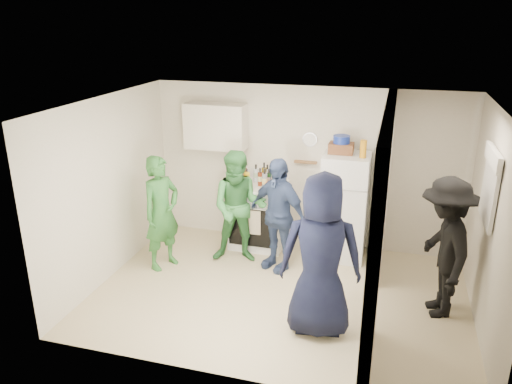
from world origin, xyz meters
TOP-DOWN VIEW (x-y plane):
  - floor at (0.00, 0.00)m, footprint 4.80×4.80m
  - wall_back at (0.00, 1.70)m, footprint 4.80×0.00m
  - wall_front at (0.00, -1.70)m, footprint 4.80×0.00m
  - wall_left at (-2.40, 0.00)m, footprint 0.00×3.40m
  - wall_right at (2.40, 0.00)m, footprint 0.00×3.40m
  - ceiling at (0.00, 0.00)m, footprint 4.80×4.80m
  - partition_pier_back at (1.20, 1.10)m, footprint 0.12×1.20m
  - partition_pier_front at (1.20, -1.10)m, footprint 0.12×1.20m
  - partition_header at (1.20, 0.00)m, footprint 0.12×1.00m
  - stove at (-0.67, 1.37)m, footprint 0.85×0.71m
  - upper_cabinet at (-1.40, 1.52)m, footprint 0.95×0.34m
  - fridge at (0.65, 1.34)m, footprint 0.66×0.64m
  - wicker_basket at (0.55, 1.39)m, footprint 0.35×0.25m
  - blue_bowl at (0.55, 1.39)m, footprint 0.24×0.24m
  - yellow_cup_stack_top at (0.87, 1.24)m, footprint 0.09×0.09m
  - wall_clock at (0.05, 1.68)m, footprint 0.22×0.02m
  - spice_shelf at (0.00, 1.65)m, footprint 0.35×0.08m
  - nook_window at (2.38, 0.20)m, footprint 0.03×0.70m
  - nook_window_frame at (2.36, 0.20)m, footprint 0.04×0.76m
  - nook_valance at (2.34, 0.20)m, footprint 0.04×0.82m
  - yellow_cup_stack_stove at (-0.79, 1.15)m, footprint 0.09×0.09m
  - red_cup at (-0.45, 1.17)m, footprint 0.09×0.09m
  - person_green_left at (-1.80, 0.32)m, footprint 0.61×0.72m
  - person_green_center at (-0.80, 0.79)m, footprint 0.93×0.79m
  - person_denim at (-0.21, 0.72)m, footprint 1.05×0.80m
  - person_navy at (0.61, -0.65)m, footprint 1.02×0.74m
  - person_nook at (1.96, 0.13)m, footprint 0.85×1.23m
  - bottle_a at (-0.96, 1.47)m, footprint 0.08×0.08m
  - bottle_b at (-0.83, 1.30)m, footprint 0.07×0.07m
  - bottle_c at (-0.75, 1.52)m, footprint 0.08×0.08m
  - bottle_d at (-0.64, 1.34)m, footprint 0.07×0.07m
  - bottle_e at (-0.57, 1.53)m, footprint 0.07×0.07m
  - bottle_f at (-0.50, 1.37)m, footprint 0.07×0.07m
  - bottle_g at (-0.42, 1.52)m, footprint 0.06×0.06m
  - bottle_h at (-0.96, 1.25)m, footprint 0.07×0.07m
  - bottle_i at (-0.61, 1.47)m, footprint 0.08×0.08m
  - bottle_j at (-0.37, 1.26)m, footprint 0.06×0.06m
  - bottle_k at (-0.91, 1.42)m, footprint 0.08×0.08m
  - bottle_l at (-0.53, 1.21)m, footprint 0.08×0.08m

SIDE VIEW (x-z plane):
  - floor at x=0.00m, z-range 0.00..0.00m
  - stove at x=-0.67m, z-range 0.00..1.01m
  - fridge at x=0.65m, z-range 0.00..1.60m
  - person_denim at x=-0.21m, z-range 0.00..1.65m
  - person_green_left at x=-1.80m, z-range 0.00..1.66m
  - person_green_center at x=-0.80m, z-range 0.00..1.68m
  - person_nook at x=1.96m, z-range 0.00..1.74m
  - person_navy at x=0.61m, z-range 0.00..1.92m
  - red_cup at x=-0.45m, z-range 1.01..1.13m
  - yellow_cup_stack_stove at x=-0.79m, z-range 1.01..1.26m
  - bottle_b at x=-0.83m, z-range 1.01..1.27m
  - bottle_f at x=-0.50m, z-range 1.01..1.28m
  - bottle_a at x=-0.96m, z-range 1.01..1.29m
  - bottle_c at x=-0.75m, z-range 1.01..1.29m
  - bottle_d at x=-0.64m, z-range 1.01..1.29m
  - bottle_e at x=-0.57m, z-range 1.01..1.29m
  - bottle_j at x=-0.37m, z-range 1.01..1.31m
  - bottle_k at x=-0.91m, z-range 1.01..1.32m
  - bottle_h at x=-0.96m, z-range 1.01..1.32m
  - bottle_l at x=-0.53m, z-range 1.01..1.33m
  - bottle_g at x=-0.42m, z-range 1.01..1.34m
  - bottle_i at x=-0.61m, z-range 1.01..1.34m
  - wall_back at x=0.00m, z-range -1.15..3.65m
  - wall_front at x=0.00m, z-range -1.15..3.65m
  - wall_left at x=-2.40m, z-range -0.45..2.95m
  - wall_right at x=2.40m, z-range -0.45..2.95m
  - partition_pier_back at x=1.20m, z-range 0.00..2.50m
  - partition_pier_front at x=1.20m, z-range 0.00..2.50m
  - spice_shelf at x=0.00m, z-range 1.34..1.36m
  - nook_window at x=2.38m, z-range 1.25..2.05m
  - nook_window_frame at x=2.36m, z-range 1.22..2.08m
  - wicker_basket at x=0.55m, z-range 1.60..1.75m
  - wall_clock at x=0.05m, z-range 1.59..1.81m
  - yellow_cup_stack_top at x=0.87m, z-range 1.60..1.85m
  - blue_bowl at x=0.55m, z-range 1.75..1.86m
  - upper_cabinet at x=-1.40m, z-range 1.50..2.20m
  - nook_valance at x=2.34m, z-range 1.91..2.09m
  - partition_header at x=1.20m, z-range 2.10..2.50m
  - ceiling at x=0.00m, z-range 2.50..2.50m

